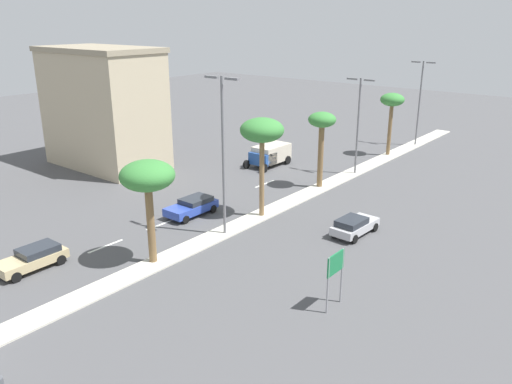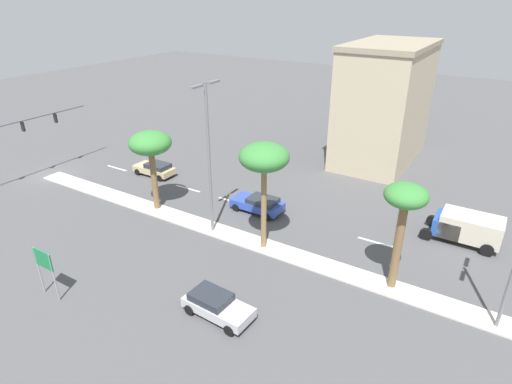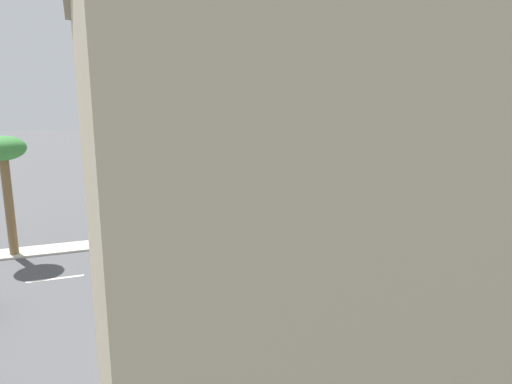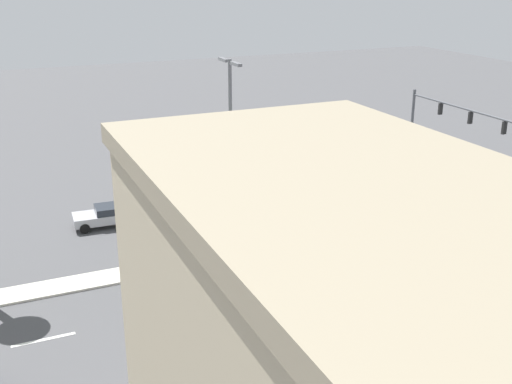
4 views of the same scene
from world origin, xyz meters
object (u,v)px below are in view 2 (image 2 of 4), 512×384
(sedan_blue_front, at_px, (258,204))
(palm_tree_right, at_px, (264,159))
(directional_road_sign, at_px, (44,264))
(palm_tree_outboard, at_px, (150,145))
(sedan_silver_trailing, at_px, (216,305))
(sedan_tan_near, at_px, (155,169))
(street_lamp_rear, at_px, (209,150))
(commercial_building, at_px, (385,104))
(palm_tree_inboard, at_px, (405,203))
(box_truck, at_px, (465,227))

(sedan_blue_front, bearing_deg, palm_tree_right, 35.24)
(directional_road_sign, height_order, palm_tree_outboard, palm_tree_outboard)
(palm_tree_right, bearing_deg, directional_road_sign, -35.62)
(sedan_silver_trailing, height_order, sedan_tan_near, sedan_tan_near)
(street_lamp_rear, bearing_deg, commercial_building, 164.80)
(directional_road_sign, relative_size, palm_tree_inboard, 0.47)
(directional_road_sign, relative_size, street_lamp_rear, 0.29)
(commercial_building, relative_size, street_lamp_rear, 1.16)
(sedan_tan_near, bearing_deg, box_truck, 95.63)
(palm_tree_inboard, bearing_deg, sedan_silver_trailing, -44.90)
(street_lamp_rear, height_order, sedan_blue_front, street_lamp_rear)
(palm_tree_inboard, bearing_deg, palm_tree_right, -87.90)
(palm_tree_inboard, height_order, street_lamp_rear, street_lamp_rear)
(sedan_silver_trailing, relative_size, sedan_tan_near, 0.99)
(palm_tree_outboard, bearing_deg, box_truck, 109.38)
(sedan_tan_near, bearing_deg, sedan_silver_trailing, 52.79)
(commercial_building, distance_m, palm_tree_right, 21.97)
(sedan_blue_front, bearing_deg, palm_tree_inboard, 71.17)
(palm_tree_right, distance_m, box_truck, 15.66)
(palm_tree_inboard, bearing_deg, palm_tree_outboard, -90.28)
(palm_tree_outboard, xyz_separation_m, palm_tree_right, (0.43, 10.71, 1.10))
(palm_tree_inboard, height_order, sedan_tan_near, palm_tree_inboard)
(palm_tree_outboard, xyz_separation_m, palm_tree_inboard, (0.10, 19.78, 0.16))
(directional_road_sign, distance_m, palm_tree_right, 14.64)
(directional_road_sign, relative_size, sedan_blue_front, 0.75)
(street_lamp_rear, bearing_deg, sedan_tan_near, -116.79)
(palm_tree_inboard, relative_size, sedan_silver_trailing, 1.66)
(sedan_silver_trailing, bearing_deg, palm_tree_outboard, -123.09)
(directional_road_sign, xyz_separation_m, palm_tree_right, (-11.34, 8.13, 4.43))
(palm_tree_right, bearing_deg, sedan_blue_front, -144.76)
(palm_tree_right, height_order, sedan_blue_front, palm_tree_right)
(commercial_building, relative_size, palm_tree_inboard, 1.88)
(sedan_blue_front, relative_size, sedan_tan_near, 1.03)
(commercial_building, bearing_deg, box_truck, 37.79)
(directional_road_sign, distance_m, sedan_tan_near, 18.77)
(palm_tree_outboard, height_order, sedan_silver_trailing, palm_tree_outboard)
(sedan_blue_front, relative_size, box_truck, 0.82)
(sedan_silver_trailing, height_order, sedan_blue_front, same)
(street_lamp_rear, bearing_deg, sedan_silver_trailing, 38.42)
(palm_tree_inboard, distance_m, sedan_blue_front, 13.92)
(palm_tree_right, height_order, palm_tree_inboard, palm_tree_right)
(commercial_building, relative_size, sedan_tan_near, 3.07)
(sedan_blue_front, bearing_deg, box_truck, 104.42)
(commercial_building, height_order, box_truck, commercial_building)
(directional_road_sign, relative_size, palm_tree_right, 0.42)
(palm_tree_inboard, bearing_deg, street_lamp_rear, -88.13)
(sedan_silver_trailing, distance_m, box_truck, 19.09)
(street_lamp_rear, relative_size, sedan_tan_near, 2.65)
(commercial_building, height_order, palm_tree_right, commercial_building)
(street_lamp_rear, distance_m, box_truck, 19.29)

